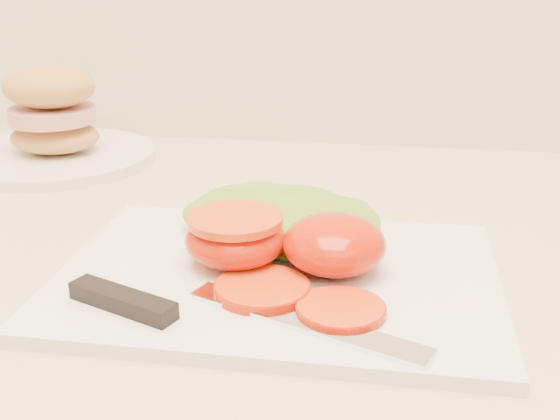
# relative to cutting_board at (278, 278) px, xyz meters

# --- Properties ---
(cutting_board) EXTENTS (0.32, 0.24, 0.01)m
(cutting_board) POSITION_rel_cutting_board_xyz_m (0.00, 0.00, 0.00)
(cutting_board) COLOR white
(cutting_board) RESTS_ON counter
(tomato_half_dome) EXTENTS (0.08, 0.08, 0.04)m
(tomato_half_dome) POSITION_rel_cutting_board_xyz_m (0.04, 0.01, 0.03)
(tomato_half_dome) COLOR red
(tomato_half_dome) RESTS_ON cutting_board
(tomato_half_cut) EXTENTS (0.08, 0.08, 0.04)m
(tomato_half_cut) POSITION_rel_cutting_board_xyz_m (-0.03, 0.01, 0.03)
(tomato_half_cut) COLOR red
(tomato_half_cut) RESTS_ON cutting_board
(tomato_slice_0) EXTENTS (0.07, 0.07, 0.01)m
(tomato_slice_0) POSITION_rel_cutting_board_xyz_m (-0.01, -0.04, 0.01)
(tomato_slice_0) COLOR #ED3E0C
(tomato_slice_0) RESTS_ON cutting_board
(tomato_slice_1) EXTENTS (0.06, 0.06, 0.01)m
(tomato_slice_1) POSITION_rel_cutting_board_xyz_m (0.05, -0.06, 0.01)
(tomato_slice_1) COLOR #ED3E0C
(tomato_slice_1) RESTS_ON cutting_board
(lettuce_leaf_0) EXTENTS (0.17, 0.12, 0.03)m
(lettuce_leaf_0) POSITION_rel_cutting_board_xyz_m (-0.01, 0.07, 0.02)
(lettuce_leaf_0) COLOR #6CA72C
(lettuce_leaf_0) RESTS_ON cutting_board
(lettuce_leaf_1) EXTENTS (0.13, 0.14, 0.02)m
(lettuce_leaf_1) POSITION_rel_cutting_board_xyz_m (0.03, 0.07, 0.02)
(lettuce_leaf_1) COLOR #6CA72C
(lettuce_leaf_1) RESTS_ON cutting_board
(knife) EXTENTS (0.24, 0.09, 0.01)m
(knife) POSITION_rel_cutting_board_xyz_m (-0.05, -0.07, 0.01)
(knife) COLOR silver
(knife) RESTS_ON cutting_board
(sandwich_plate) EXTENTS (0.22, 0.22, 0.11)m
(sandwich_plate) POSITION_rel_cutting_board_xyz_m (-0.30, 0.27, 0.03)
(sandwich_plate) COLOR white
(sandwich_plate) RESTS_ON counter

